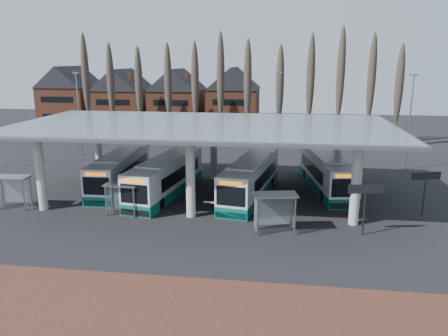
# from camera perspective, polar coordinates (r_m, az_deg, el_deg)

# --- Properties ---
(ground) EXTENTS (140.00, 140.00, 0.00)m
(ground) POSITION_cam_1_polar(r_m,az_deg,el_deg) (31.32, -5.27, -7.87)
(ground) COLOR black
(ground) RESTS_ON ground
(brick_strip) EXTENTS (70.00, 10.00, 0.03)m
(brick_strip) POSITION_cam_1_polar(r_m,az_deg,el_deg) (21.11, -13.03, -19.79)
(brick_strip) COLOR brown
(brick_strip) RESTS_ON ground
(station_canopy) EXTENTS (32.00, 16.00, 6.34)m
(station_canopy) POSITION_cam_1_polar(r_m,az_deg,el_deg) (37.38, -2.71, 4.82)
(station_canopy) COLOR silver
(station_canopy) RESTS_ON ground
(poplar_row) EXTENTS (45.10, 1.10, 14.50)m
(poplar_row) POSITION_cam_1_polar(r_m,az_deg,el_deg) (61.72, 1.55, 11.33)
(poplar_row) COLOR #473D33
(poplar_row) RESTS_ON ground
(townhouse_row) EXTENTS (36.80, 10.30, 12.25)m
(townhouse_row) POSITION_cam_1_polar(r_m,az_deg,el_deg) (75.92, -9.59, 9.50)
(townhouse_row) COLOR brown
(townhouse_row) RESTS_ON ground
(lamp_post_a) EXTENTS (0.80, 0.16, 10.17)m
(lamp_post_a) POSITION_cam_1_polar(r_m,az_deg,el_deg) (56.40, -18.42, 6.87)
(lamp_post_a) COLOR slate
(lamp_post_a) RESTS_ON ground
(lamp_post_b) EXTENTS (0.80, 0.16, 10.17)m
(lamp_post_b) POSITION_cam_1_polar(r_m,az_deg,el_deg) (54.65, 7.02, 7.27)
(lamp_post_b) COLOR slate
(lamp_post_b) RESTS_ON ground
(lamp_post_c) EXTENTS (0.80, 0.16, 10.17)m
(lamp_post_c) POSITION_cam_1_polar(r_m,az_deg,el_deg) (50.46, 23.08, 5.71)
(lamp_post_c) COLOR slate
(lamp_post_c) RESTS_ON ground
(bus_0) EXTENTS (2.95, 11.83, 3.26)m
(bus_0) POSITION_cam_1_polar(r_m,az_deg,el_deg) (41.73, -13.34, -0.39)
(bus_0) COLOR white
(bus_0) RESTS_ON ground
(bus_1) EXTENTS (4.24, 12.24, 3.33)m
(bus_1) POSITION_cam_1_polar(r_m,az_deg,el_deg) (38.71, -7.55, -1.20)
(bus_1) COLOR white
(bus_1) RESTS_ON ground
(bus_2) EXTENTS (4.52, 12.25, 3.33)m
(bus_2) POSITION_cam_1_polar(r_m,az_deg,el_deg) (37.84, 3.49, -1.45)
(bus_2) COLOR white
(bus_2) RESTS_ON ground
(bus_3) EXTENTS (4.44, 12.13, 3.30)m
(bus_3) POSITION_cam_1_polar(r_m,az_deg,el_deg) (41.18, 13.17, -0.54)
(bus_3) COLOR white
(bus_3) RESTS_ON ground
(shelter_0) EXTENTS (2.91, 1.56, 2.64)m
(shelter_0) POSITION_cam_1_polar(r_m,az_deg,el_deg) (38.70, -25.88, -1.97)
(shelter_0) COLOR gray
(shelter_0) RESTS_ON ground
(shelter_1) EXTENTS (2.71, 1.48, 2.44)m
(shelter_1) POSITION_cam_1_polar(r_m,az_deg,el_deg) (34.30, -13.06, -3.07)
(shelter_1) COLOR gray
(shelter_1) RESTS_ON ground
(shelter_2) EXTENTS (3.21, 2.04, 2.77)m
(shelter_2) POSITION_cam_1_polar(r_m,az_deg,el_deg) (30.20, 6.62, -4.67)
(shelter_2) COLOR gray
(shelter_2) RESTS_ON ground
(info_sign_0) EXTENTS (2.38, 0.50, 3.56)m
(info_sign_0) POSITION_cam_1_polar(r_m,az_deg,el_deg) (30.60, 18.02, -3.13)
(info_sign_0) COLOR black
(info_sign_0) RESTS_ON ground
(info_sign_1) EXTENTS (2.25, 0.79, 3.44)m
(info_sign_1) POSITION_cam_1_polar(r_m,az_deg,el_deg) (36.17, 24.88, -1.33)
(info_sign_1) COLOR black
(info_sign_1) RESTS_ON ground
(barrier) EXTENTS (2.35, 0.80, 1.18)m
(barrier) POSITION_cam_1_polar(r_m,az_deg,el_deg) (33.45, -0.69, -4.69)
(barrier) COLOR black
(barrier) RESTS_ON ground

